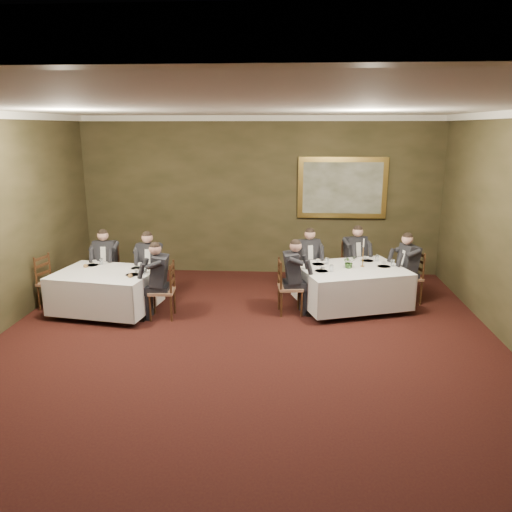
# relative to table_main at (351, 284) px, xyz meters

# --- Properties ---
(ground) EXTENTS (10.00, 10.00, 0.00)m
(ground) POSITION_rel_table_main_xyz_m (-1.81, -2.74, -0.45)
(ground) COLOR black
(ground) RESTS_ON ground
(ceiling) EXTENTS (8.00, 10.00, 0.10)m
(ceiling) POSITION_rel_table_main_xyz_m (-1.81, -2.74, 3.05)
(ceiling) COLOR silver
(ceiling) RESTS_ON back_wall
(back_wall) EXTENTS (8.00, 0.10, 3.50)m
(back_wall) POSITION_rel_table_main_xyz_m (-1.81, 2.26, 1.30)
(back_wall) COLOR #2D2A16
(back_wall) RESTS_ON ground
(crown_molding) EXTENTS (8.00, 10.00, 0.12)m
(crown_molding) POSITION_rel_table_main_xyz_m (-1.81, -2.74, 2.99)
(crown_molding) COLOR white
(crown_molding) RESTS_ON back_wall
(table_main) EXTENTS (2.22, 1.93, 0.67)m
(table_main) POSITION_rel_table_main_xyz_m (0.00, 0.00, 0.00)
(table_main) COLOR black
(table_main) RESTS_ON ground
(table_second) EXTENTS (1.90, 1.56, 0.67)m
(table_second) POSITION_rel_table_main_xyz_m (-4.41, -0.55, -0.00)
(table_second) COLOR black
(table_second) RESTS_ON ground
(chair_main_backleft) EXTENTS (0.55, 0.53, 1.00)m
(chair_main_backleft) POSITION_rel_table_main_xyz_m (-0.78, 0.76, -0.17)
(chair_main_backleft) COLOR #94694B
(chair_main_backleft) RESTS_ON ground
(diner_main_backleft) EXTENTS (0.53, 0.58, 1.35)m
(diner_main_backleft) POSITION_rel_table_main_xyz_m (-0.77, 0.75, 0.06)
(diner_main_backleft) COLOR black
(diner_main_backleft) RESTS_ON chair_main_backleft
(chair_main_backright) EXTENTS (0.56, 0.55, 1.00)m
(chair_main_backright) POSITION_rel_table_main_xyz_m (0.18, 1.07, -0.17)
(chair_main_backright) COLOR #94694B
(chair_main_backright) RESTS_ON ground
(diner_main_backright) EXTENTS (0.55, 0.59, 1.35)m
(diner_main_backright) POSITION_rel_table_main_xyz_m (0.19, 1.06, 0.06)
(diner_main_backright) COLOR black
(diner_main_backright) RESTS_ON chair_main_backright
(chair_main_endleft) EXTENTS (0.47, 0.49, 1.00)m
(chair_main_endleft) POSITION_rel_table_main_xyz_m (-1.13, -0.36, -0.17)
(chair_main_endleft) COLOR #94694B
(chair_main_endleft) RESTS_ON ground
(diner_main_endleft) EXTENTS (0.53, 0.46, 1.35)m
(diner_main_endleft) POSITION_rel_table_main_xyz_m (-1.12, -0.36, 0.06)
(diner_main_endleft) COLOR black
(diner_main_endleft) RESTS_ON chair_main_endleft
(chair_main_endright) EXTENTS (0.52, 0.54, 1.00)m
(chair_main_endright) POSITION_rel_table_main_xyz_m (1.13, 0.37, -0.17)
(chair_main_endright) COLOR #94694B
(chair_main_endright) RESTS_ON ground
(diner_main_endright) EXTENTS (0.57, 0.51, 1.35)m
(diner_main_endright) POSITION_rel_table_main_xyz_m (1.12, 0.36, 0.06)
(diner_main_endright) COLOR black
(diner_main_endright) RESTS_ON chair_main_endright
(chair_sec_backleft) EXTENTS (0.46, 0.44, 1.00)m
(chair_sec_backleft) POSITION_rel_table_main_xyz_m (-4.73, 0.39, -0.17)
(chair_sec_backleft) COLOR #94694B
(chair_sec_backleft) RESTS_ON ground
(diner_sec_backleft) EXTENTS (0.43, 0.50, 1.35)m
(diner_sec_backleft) POSITION_rel_table_main_xyz_m (-4.73, 0.38, 0.06)
(diner_sec_backleft) COLOR black
(diner_sec_backleft) RESTS_ON chair_sec_backleft
(chair_sec_backright) EXTENTS (0.47, 0.45, 1.00)m
(chair_sec_backright) POSITION_rel_table_main_xyz_m (-3.82, 0.25, -0.17)
(chair_sec_backright) COLOR #94694B
(chair_sec_backright) RESTS_ON ground
(diner_sec_backright) EXTENTS (0.44, 0.51, 1.35)m
(diner_sec_backright) POSITION_rel_table_main_xyz_m (-3.82, 0.23, 0.06)
(diner_sec_backright) COLOR black
(diner_sec_backright) RESTS_ON chair_sec_backright
(chair_sec_endright) EXTENTS (0.45, 0.47, 1.00)m
(chair_sec_endright) POSITION_rel_table_main_xyz_m (-3.34, -0.72, -0.17)
(chair_sec_endright) COLOR #94694B
(chair_sec_endright) RESTS_ON ground
(diner_sec_endright) EXTENTS (0.51, 0.44, 1.35)m
(diner_sec_endright) POSITION_rel_table_main_xyz_m (-3.35, -0.72, 0.06)
(diner_sec_endright) COLOR black
(diner_sec_endright) RESTS_ON chair_sec_endright
(chair_sec_endleft) EXTENTS (0.51, 0.52, 1.00)m
(chair_sec_endleft) POSITION_rel_table_main_xyz_m (-5.48, -0.38, -0.17)
(chair_sec_endleft) COLOR #94694B
(chair_sec_endleft) RESTS_ON ground
(centerpiece) EXTENTS (0.28, 0.26, 0.25)m
(centerpiece) POSITION_rel_table_main_xyz_m (-0.06, -0.01, 0.44)
(centerpiece) COLOR #2D5926
(centerpiece) RESTS_ON table_main
(candlestick) EXTENTS (0.08, 0.08, 0.54)m
(candlestick) POSITION_rel_table_main_xyz_m (0.21, 0.11, 0.51)
(candlestick) COLOR #B88338
(candlestick) RESTS_ON table_main
(place_setting_table_main) EXTENTS (0.33, 0.31, 0.14)m
(place_setting_table_main) POSITION_rel_table_main_xyz_m (-0.55, 0.25, 0.35)
(place_setting_table_main) COLOR white
(place_setting_table_main) RESTS_ON table_main
(place_setting_table_second) EXTENTS (0.33, 0.31, 0.14)m
(place_setting_table_second) POSITION_rel_table_main_xyz_m (-4.76, -0.10, 0.35)
(place_setting_table_second) COLOR white
(place_setting_table_second) RESTS_ON table_second
(painting) EXTENTS (1.94, 0.09, 1.33)m
(painting) POSITION_rel_table_main_xyz_m (0.00, 2.20, 1.51)
(painting) COLOR gold
(painting) RESTS_ON back_wall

